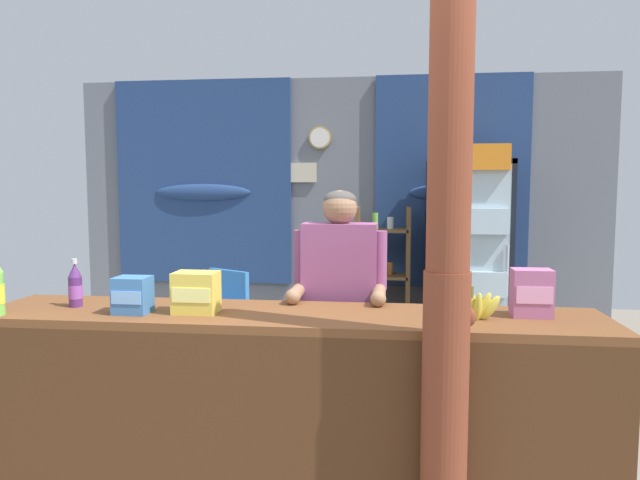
{
  "coord_description": "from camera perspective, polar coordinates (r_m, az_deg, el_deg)",
  "views": [
    {
      "loc": [
        0.49,
        -2.33,
        1.53
      ],
      "look_at": [
        0.1,
        0.93,
        1.22
      ],
      "focal_mm": 32.6,
      "sensor_mm": 36.0,
      "label": 1
    }
  ],
  "objects": [
    {
      "name": "ground_plane",
      "position": [
        3.89,
        -0.93,
        -17.8
      ],
      "size": [
        7.9,
        7.9,
        0.0
      ],
      "primitive_type": "plane",
      "color": "gray"
    },
    {
      "name": "back_wall_curtained",
      "position": [
        5.45,
        1.39,
        2.94
      ],
      "size": [
        4.92,
        0.22,
        2.51
      ],
      "color": "slate",
      "rests_on": "ground"
    },
    {
      "name": "stall_counter",
      "position": [
        2.8,
        -3.51,
        -14.72
      ],
      "size": [
        2.99,
        0.58,
        0.92
      ],
      "color": "brown",
      "rests_on": "ground"
    },
    {
      "name": "timber_post",
      "position": [
        2.37,
        12.39,
        -4.22
      ],
      "size": [
        0.21,
        0.19,
        2.38
      ],
      "color": "brown",
      "rests_on": "ground"
    },
    {
      "name": "drink_fridge",
      "position": [
        4.99,
        14.26,
        -0.79
      ],
      "size": [
        0.66,
        0.65,
        1.85
      ],
      "color": "black",
      "rests_on": "ground"
    },
    {
      "name": "bottle_shelf_rack",
      "position": [
        5.13,
        6.12,
        -4.03
      ],
      "size": [
        0.48,
        0.28,
        1.35
      ],
      "color": "brown",
      "rests_on": "ground"
    },
    {
      "name": "plastic_lawn_chair",
      "position": [
        4.68,
        -10.05,
        -7.56
      ],
      "size": [
        0.6,
        0.6,
        0.86
      ],
      "color": "#3884D6",
      "rests_on": "ground"
    },
    {
      "name": "shopkeeper",
      "position": [
        3.22,
        1.91,
        -5.05
      ],
      "size": [
        0.52,
        0.42,
        1.51
      ],
      "color": "#28282D",
      "rests_on": "ground"
    },
    {
      "name": "soda_bottle_grape_soda",
      "position": [
        3.17,
        -22.89,
        -4.21
      ],
      "size": [
        0.07,
        0.07,
        0.24
      ],
      "color": "#56286B",
      "rests_on": "stall_counter"
    },
    {
      "name": "snack_box_instant_noodle",
      "position": [
        2.84,
        -12.06,
        -5.06
      ],
      "size": [
        0.2,
        0.15,
        0.2
      ],
      "color": "#EAD14C",
      "rests_on": "stall_counter"
    },
    {
      "name": "snack_box_biscuit",
      "position": [
        2.91,
        -17.92,
        -5.16
      ],
      "size": [
        0.16,
        0.14,
        0.17
      ],
      "color": "#3D75B7",
      "rests_on": "stall_counter"
    },
    {
      "name": "snack_box_wafer",
      "position": [
        2.87,
        20.05,
        -4.9
      ],
      "size": [
        0.18,
        0.13,
        0.22
      ],
      "color": "#B76699",
      "rests_on": "stall_counter"
    },
    {
      "name": "banana_bunch",
      "position": [
        2.73,
        14.58,
        -6.32
      ],
      "size": [
        0.27,
        0.07,
        0.16
      ],
      "color": "#DBCC42",
      "rests_on": "stall_counter"
    }
  ]
}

